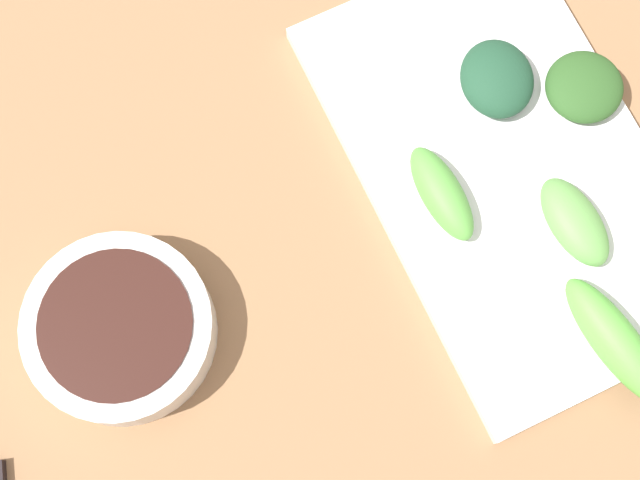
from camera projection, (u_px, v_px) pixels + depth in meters
name	position (u px, v px, depth m)	size (l,w,h in m)	color
tabletop	(384.00, 243.00, 0.61)	(2.10, 2.10, 0.02)	#926A47
sauce_bowl	(120.00, 329.00, 0.57)	(0.11, 0.11, 0.03)	silver
serving_plate	(508.00, 171.00, 0.60)	(0.17, 0.29, 0.01)	white
broccoli_stalk_0	(442.00, 193.00, 0.58)	(0.02, 0.06, 0.02)	#5CA843
broccoli_leafy_1	(497.00, 79.00, 0.60)	(0.05, 0.05, 0.02)	#204B31
broccoli_stalk_2	(575.00, 222.00, 0.58)	(0.03, 0.06, 0.02)	#64A24D
broccoli_leafy_3	(584.00, 87.00, 0.60)	(0.05, 0.05, 0.02)	#2E5924
broccoli_stalk_5	(615.00, 341.00, 0.56)	(0.03, 0.09, 0.03)	#60B844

